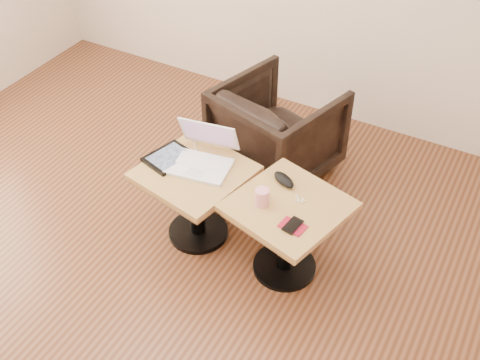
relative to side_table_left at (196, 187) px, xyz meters
The scene contains 11 objects.
room_shell 1.14m from the side_table_left, 97.28° to the right, with size 4.52×4.52×2.71m.
side_table_left is the anchor object (origin of this frame).
side_table_right 0.60m from the side_table_left, ahead, with size 0.70×0.70×0.52m.
laptop 0.20m from the side_table_left, 87.56° to the left, with size 0.40×0.39×0.23m.
tablet 0.23m from the side_table_left, behind, with size 0.28×0.31×0.02m.
charging_adapter 0.33m from the side_table_left, 123.37° to the left, with size 0.04×0.04×0.02m, color white.
glasses_case 0.54m from the side_table_left, 16.43° to the left, with size 0.16×0.07×0.05m, color black.
striped_cup 0.51m from the side_table_left, ahead, with size 0.08×0.08×0.10m, color #F14261.
earbuds_tangle 0.65m from the side_table_left, ahead, with size 0.07×0.04×0.01m.
phone_on_sleeve 0.72m from the side_table_left, 11.69° to the right, with size 0.15×0.13×0.02m.
armchair 0.83m from the side_table_left, 80.37° to the left, with size 0.70×0.73×0.66m, color black.
Camera 1 is at (1.58, -1.59, 2.73)m, focal length 45.00 mm.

